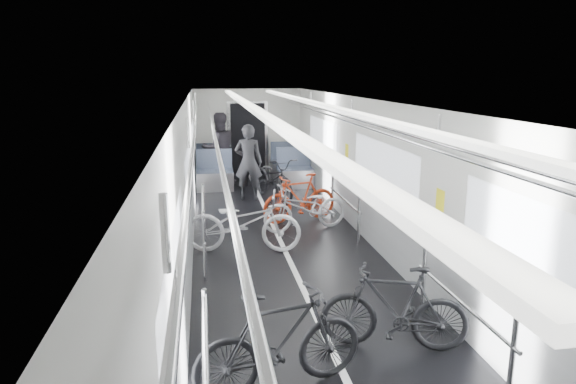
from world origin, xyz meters
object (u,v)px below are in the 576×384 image
(bike_aisle, at_px, (274,178))
(person_standing, at_px, (249,162))
(bike_left_far, at_px, (243,222))
(bike_right_mid, at_px, (306,208))
(bike_right_far, at_px, (300,198))
(person_seated, at_px, (219,149))
(bike_right_near, at_px, (395,308))
(bike_left_mid, at_px, (280,341))

(bike_aisle, height_order, person_standing, person_standing)
(bike_left_far, xyz_separation_m, bike_right_mid, (1.21, 0.97, -0.06))
(bike_right_far, height_order, person_standing, person_standing)
(bike_right_far, distance_m, bike_aisle, 1.84)
(bike_aisle, bearing_deg, person_seated, 102.79)
(bike_right_near, bearing_deg, bike_right_far, -161.64)
(bike_right_far, bearing_deg, person_seated, -176.44)
(bike_aisle, xyz_separation_m, person_seated, (-1.15, 1.96, 0.43))
(bike_right_mid, height_order, bike_right_far, bike_right_far)
(person_standing, distance_m, person_seated, 1.95)
(bike_left_far, distance_m, bike_right_near, 3.51)
(bike_left_far, xyz_separation_m, person_seated, (-0.19, 5.35, 0.44))
(bike_left_mid, relative_size, person_seated, 0.87)
(person_standing, bearing_deg, bike_right_far, 127.59)
(bike_right_far, bearing_deg, person_standing, -173.92)
(bike_right_far, relative_size, person_seated, 0.84)
(bike_left_mid, relative_size, bike_aisle, 0.85)
(bike_left_mid, height_order, bike_right_mid, bike_left_mid)
(bike_left_mid, distance_m, bike_right_far, 5.48)
(bike_left_far, relative_size, bike_right_far, 1.20)
(bike_left_mid, xyz_separation_m, person_seated, (-0.22, 9.13, 0.44))
(bike_left_mid, bearing_deg, person_seated, -11.26)
(bike_left_far, height_order, person_seated, person_seated)
(bike_left_far, distance_m, person_standing, 3.54)
(bike_right_far, xyz_separation_m, person_seated, (-1.41, 3.78, 0.46))
(bike_right_far, distance_m, person_seated, 4.06)
(bike_aisle, bearing_deg, person_standing, 152.20)
(bike_right_far, relative_size, person_standing, 0.90)
(bike_left_far, relative_size, person_standing, 1.08)
(person_seated, bearing_deg, person_standing, 94.95)
(bike_right_near, relative_size, person_seated, 0.82)
(bike_right_mid, height_order, person_seated, person_seated)
(bike_left_mid, relative_size, person_standing, 0.93)
(bike_right_mid, relative_size, person_seated, 0.88)
(bike_right_near, height_order, person_seated, person_seated)
(bike_right_mid, distance_m, bike_right_far, 0.60)
(person_standing, relative_size, person_seated, 0.93)
(bike_right_mid, xyz_separation_m, bike_right_far, (0.00, 0.60, 0.04))
(bike_left_mid, relative_size, bike_left_far, 0.87)
(bike_aisle, distance_m, person_standing, 0.67)
(bike_left_far, distance_m, bike_right_mid, 1.56)
(bike_right_mid, relative_size, bike_right_far, 1.05)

